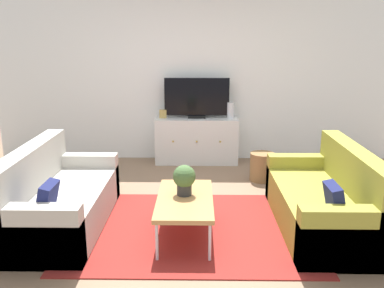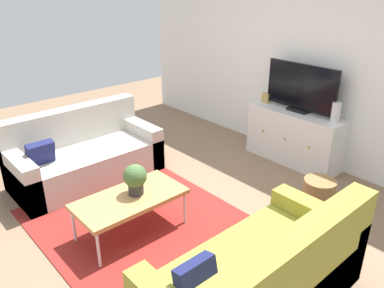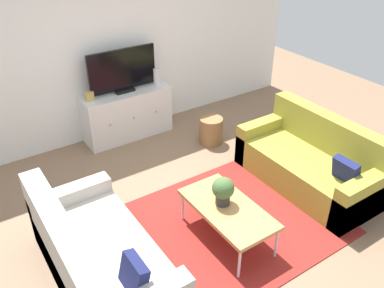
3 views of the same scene
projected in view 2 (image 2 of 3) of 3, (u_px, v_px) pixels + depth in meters
The scene contains 12 objects.
ground_plane at pixel (160, 223), 4.02m from camera, with size 10.00×10.00×0.00m, color #84664C.
wall_back at pixel (312, 60), 5.02m from camera, with size 6.40×0.12×2.70m, color white.
area_rug at pixel (148, 228), 3.93m from camera, with size 2.50×1.90×0.01m, color maroon.
couch_left_side at pixel (83, 157), 4.83m from camera, with size 0.85×1.78×0.86m.
couch_right_side at pixel (264, 283), 2.86m from camera, with size 0.85×1.78×0.86m.
coffee_table at pixel (130, 199), 3.73m from camera, with size 0.55×1.07×0.41m.
potted_plant at pixel (135, 178), 3.70m from camera, with size 0.23×0.23×0.31m.
tv_console at pixel (295, 137), 5.22m from camera, with size 1.30×0.47×0.72m.
flat_screen_tv at pixel (301, 88), 4.96m from camera, with size 1.01×0.16×0.63m.
glass_vase at pixel (336, 112), 4.66m from camera, with size 0.11×0.11×0.25m, color silver.
mantel_clock at pixel (266, 98), 5.41m from camera, with size 0.11×0.07×0.13m, color tan.
wicker_basket at pixel (318, 196), 4.13m from camera, with size 0.34×0.34×0.39m, color olive.
Camera 2 is at (2.73, -1.96, 2.38)m, focal length 36.03 mm.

